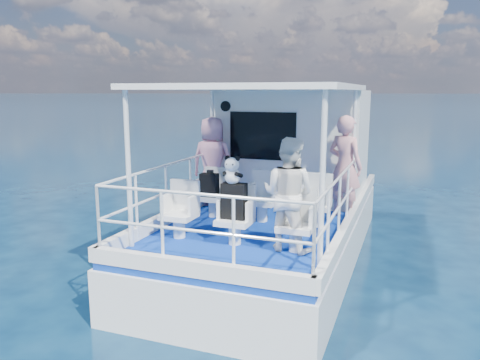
% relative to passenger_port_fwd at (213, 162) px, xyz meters
% --- Properties ---
extents(ground, '(2000.00, 2000.00, 0.00)m').
position_rel_passenger_port_fwd_xyz_m(ground, '(1.25, -0.97, -1.76)').
color(ground, '#071F39').
rests_on(ground, ground).
extents(hull, '(3.00, 7.00, 1.60)m').
position_rel_passenger_port_fwd_xyz_m(hull, '(1.25, 0.03, -1.76)').
color(hull, white).
rests_on(hull, ground).
extents(deck, '(2.90, 6.90, 0.10)m').
position_rel_passenger_port_fwd_xyz_m(deck, '(1.25, 0.03, -0.91)').
color(deck, navy).
rests_on(deck, hull).
extents(cabin, '(2.85, 2.00, 2.20)m').
position_rel_passenger_port_fwd_xyz_m(cabin, '(1.25, 1.33, 0.24)').
color(cabin, white).
rests_on(cabin, deck).
extents(canopy, '(3.00, 3.20, 0.08)m').
position_rel_passenger_port_fwd_xyz_m(canopy, '(1.25, -1.17, 1.38)').
color(canopy, white).
rests_on(canopy, cabin).
extents(canopy_posts, '(2.77, 2.97, 2.20)m').
position_rel_passenger_port_fwd_xyz_m(canopy_posts, '(1.25, -1.22, 0.24)').
color(canopy_posts, white).
rests_on(canopy_posts, deck).
extents(railings, '(2.84, 3.59, 1.00)m').
position_rel_passenger_port_fwd_xyz_m(railings, '(1.25, -1.54, -0.36)').
color(railings, white).
rests_on(railings, deck).
extents(seat_port_fwd, '(0.48, 0.46, 0.38)m').
position_rel_passenger_port_fwd_xyz_m(seat_port_fwd, '(0.35, -0.77, -0.67)').
color(seat_port_fwd, white).
rests_on(seat_port_fwd, deck).
extents(seat_center_fwd, '(0.48, 0.46, 0.38)m').
position_rel_passenger_port_fwd_xyz_m(seat_center_fwd, '(1.25, -0.77, -0.67)').
color(seat_center_fwd, white).
rests_on(seat_center_fwd, deck).
extents(seat_stbd_fwd, '(0.48, 0.46, 0.38)m').
position_rel_passenger_port_fwd_xyz_m(seat_stbd_fwd, '(2.15, -0.77, -0.67)').
color(seat_stbd_fwd, white).
rests_on(seat_stbd_fwd, deck).
extents(seat_port_aft, '(0.48, 0.46, 0.38)m').
position_rel_passenger_port_fwd_xyz_m(seat_port_aft, '(0.35, -2.07, -0.67)').
color(seat_port_aft, white).
rests_on(seat_port_aft, deck).
extents(seat_center_aft, '(0.48, 0.46, 0.38)m').
position_rel_passenger_port_fwd_xyz_m(seat_center_aft, '(1.25, -2.07, -0.67)').
color(seat_center_aft, white).
rests_on(seat_center_aft, deck).
extents(seat_stbd_aft, '(0.48, 0.46, 0.38)m').
position_rel_passenger_port_fwd_xyz_m(seat_stbd_aft, '(2.15, -2.07, -0.67)').
color(seat_stbd_aft, white).
rests_on(seat_stbd_aft, deck).
extents(passenger_port_fwd, '(0.65, 0.47, 1.71)m').
position_rel_passenger_port_fwd_xyz_m(passenger_port_fwd, '(0.00, 0.00, 0.00)').
color(passenger_port_fwd, pink).
rests_on(passenger_port_fwd, deck).
extents(passenger_stbd_fwd, '(0.77, 0.66, 1.78)m').
position_rel_passenger_port_fwd_xyz_m(passenger_stbd_fwd, '(2.50, 0.03, 0.04)').
color(passenger_stbd_fwd, pink).
rests_on(passenger_stbd_fwd, deck).
extents(passenger_stbd_aft, '(0.86, 0.73, 1.57)m').
position_rel_passenger_port_fwd_xyz_m(passenger_stbd_aft, '(2.03, -2.03, -0.07)').
color(passenger_stbd_aft, white).
rests_on(passenger_stbd_aft, deck).
extents(backpack_port, '(0.31, 0.17, 0.40)m').
position_rel_passenger_port_fwd_xyz_m(backpack_port, '(0.31, -0.86, -0.27)').
color(backpack_port, black).
rests_on(backpack_port, seat_port_fwd).
extents(backpack_center, '(0.34, 0.19, 0.52)m').
position_rel_passenger_port_fwd_xyz_m(backpack_center, '(1.24, -2.06, -0.22)').
color(backpack_center, black).
rests_on(backpack_center, seat_center_aft).
extents(compact_camera, '(0.10, 0.06, 0.06)m').
position_rel_passenger_port_fwd_xyz_m(compact_camera, '(0.32, -0.84, -0.04)').
color(compact_camera, black).
rests_on(compact_camera, backpack_port).
extents(panda, '(0.25, 0.21, 0.39)m').
position_rel_passenger_port_fwd_xyz_m(panda, '(1.23, -2.09, 0.24)').
color(panda, silver).
rests_on(panda, backpack_center).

